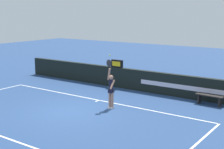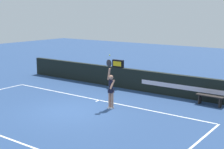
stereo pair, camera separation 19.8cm
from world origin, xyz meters
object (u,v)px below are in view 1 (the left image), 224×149
tennis_ball (110,55)px  courtside_bench_near (210,97)px  speed_display (117,64)px  tennis_player (111,89)px

tennis_ball → courtside_bench_near: (3.69, 3.18, -2.13)m
speed_display → courtside_bench_near: speed_display is taller
speed_display → courtside_bench_near: 5.98m
speed_display → courtside_bench_near: bearing=-5.7°
tennis_ball → courtside_bench_near: tennis_ball is taller
speed_display → tennis_ball: size_ratio=11.20×
speed_display → tennis_player: 4.48m
speed_display → tennis_ball: bearing=-60.0°
tennis_player → speed_display: bearing=120.8°
courtside_bench_near → speed_display: bearing=174.3°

